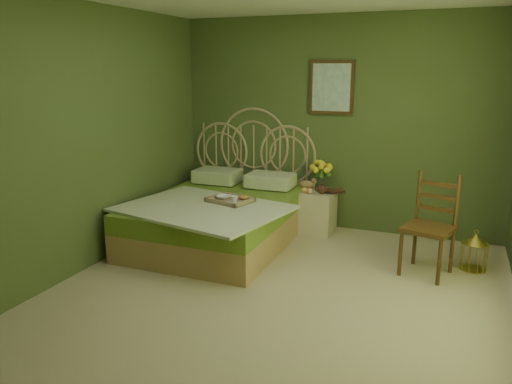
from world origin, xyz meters
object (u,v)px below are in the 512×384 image
at_px(chair, 430,218).
at_px(bed, 221,214).
at_px(birdcage, 474,252).
at_px(nightstand, 316,204).

bearing_deg(chair, bed, -165.60).
bearing_deg(bed, birdcage, 3.13).
xyz_separation_m(bed, chair, (2.29, -0.06, 0.23)).
relative_size(chair, birdcage, 2.62).
height_order(nightstand, chair, chair).
xyz_separation_m(chair, birdcage, (0.44, 0.21, -0.36)).
bearing_deg(nightstand, birdcage, -18.57).
relative_size(bed, nightstand, 2.50).
height_order(bed, chair, bed).
bearing_deg(birdcage, nightstand, 161.43).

